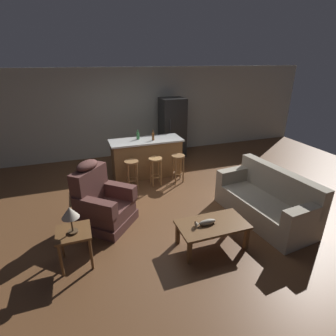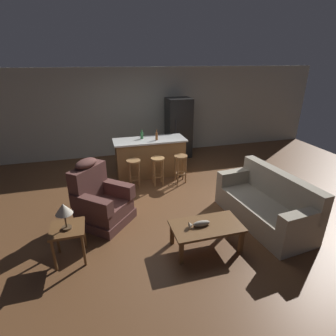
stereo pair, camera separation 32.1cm
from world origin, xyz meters
name	(u,v)px [view 1 (the left image)]	position (x,y,z in m)	size (l,w,h in m)	color
ground_plane	(163,199)	(0.00, 0.00, 0.00)	(12.00, 12.00, 0.00)	brown
back_wall	(131,113)	(0.00, 3.12, 1.30)	(12.00, 0.05, 2.60)	#B2B2A3
coffee_table	(212,227)	(0.25, -1.72, 0.36)	(1.10, 0.60, 0.42)	brown
fish_figurine	(206,223)	(0.13, -1.72, 0.46)	(0.34, 0.10, 0.10)	#4C3823
couch	(266,202)	(1.60, -1.32, 0.34)	(1.03, 1.97, 0.94)	#9E937F
recliner_near_lamp	(102,203)	(-1.32, -0.51, 0.42)	(1.19, 1.19, 1.20)	brown
end_table	(74,237)	(-1.81, -1.42, 0.46)	(0.48, 0.48, 0.56)	brown
table_lamp	(70,214)	(-1.80, -1.45, 0.87)	(0.24, 0.24, 0.41)	#4C3823
kitchen_island	(147,158)	(0.00, 1.35, 0.48)	(1.80, 0.70, 0.95)	olive
bar_stool_left	(132,169)	(-0.52, 0.72, 0.47)	(0.32, 0.32, 0.68)	olive
bar_stool_middle	(156,166)	(0.05, 0.72, 0.47)	(0.32, 0.32, 0.68)	#A87A47
bar_stool_right	(178,163)	(0.62, 0.72, 0.47)	(0.32, 0.32, 0.68)	olive
refrigerator	(172,128)	(1.14, 2.55, 0.88)	(0.70, 0.69, 1.76)	black
bottle_tall_green	(153,136)	(0.16, 1.26, 1.05)	(0.06, 0.06, 0.26)	brown
bottle_short_amber	(138,136)	(-0.17, 1.47, 1.04)	(0.08, 0.08, 0.23)	#2D6B38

